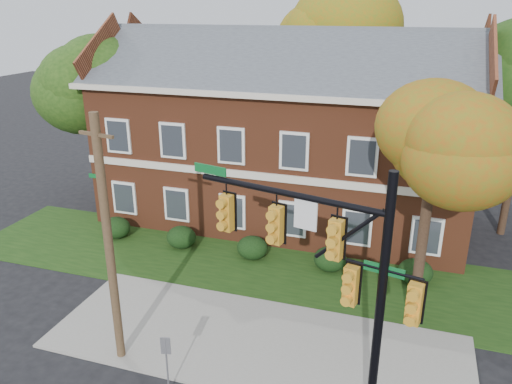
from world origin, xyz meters
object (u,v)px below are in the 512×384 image
(apartment_building, at_px, (284,125))
(hedge_left, at_px, (181,237))
(hedge_right, at_px, (330,259))
(tree_near_right, at_px, (443,143))
(hedge_far_right, at_px, (415,272))
(tree_left_rear, at_px, (104,85))
(utility_pole, at_px, (109,244))
(traffic_signal, at_px, (332,267))
(sign_post, at_px, (166,356))
(hedge_center, at_px, (252,248))
(tree_far_rear, at_px, (339,37))
(hedge_far_left, at_px, (116,228))

(apartment_building, xyz_separation_m, hedge_left, (-3.50, -5.25, -4.46))
(apartment_building, bearing_deg, hedge_right, -56.33)
(hedge_left, xyz_separation_m, tree_near_right, (10.72, -2.83, 6.14))
(hedge_far_right, bearing_deg, apartment_building, 143.11)
(hedge_right, distance_m, tree_left_rear, 15.17)
(tree_near_right, height_order, utility_pole, tree_near_right)
(hedge_far_right, relative_size, tree_left_rear, 0.16)
(hedge_left, distance_m, tree_near_right, 12.68)
(hedge_far_right, bearing_deg, tree_left_rear, 166.11)
(tree_near_right, height_order, traffic_signal, tree_near_right)
(tree_near_right, relative_size, sign_post, 4.36)
(utility_pole, height_order, sign_post, utility_pole)
(utility_pole, bearing_deg, apartment_building, 92.86)
(hedge_center, bearing_deg, apartment_building, 90.00)
(tree_far_rear, height_order, sign_post, tree_far_rear)
(tree_near_right, distance_m, traffic_signal, 6.04)
(apartment_building, distance_m, tree_near_right, 10.97)
(hedge_left, bearing_deg, hedge_far_right, 0.00)
(hedge_center, bearing_deg, hedge_far_right, 0.00)
(tree_far_rear, bearing_deg, hedge_right, -80.64)
(hedge_far_right, xyz_separation_m, utility_pole, (-8.93, -7.70, 3.54))
(apartment_building, height_order, hedge_center, apartment_building)
(apartment_building, height_order, sign_post, apartment_building)
(tree_left_rear, distance_m, utility_pole, 14.42)
(hedge_right, bearing_deg, sign_post, -110.18)
(hedge_left, distance_m, sign_post, 9.53)
(hedge_right, bearing_deg, hedge_far_left, 180.00)
(tree_near_right, bearing_deg, hedge_left, 165.19)
(hedge_far_right, relative_size, tree_near_right, 0.16)
(hedge_right, bearing_deg, tree_far_rear, 99.36)
(hedge_far_left, height_order, traffic_signal, traffic_signal)
(hedge_right, xyz_separation_m, tree_left_rear, (-13.23, 4.14, 6.16))
(hedge_far_left, bearing_deg, tree_left_rear, 123.42)
(hedge_far_right, xyz_separation_m, tree_left_rear, (-16.73, 4.14, 6.16))
(hedge_far_right, distance_m, sign_post, 11.01)
(tree_far_rear, xyz_separation_m, traffic_signal, (3.38, -20.99, -4.31))
(hedge_far_left, bearing_deg, utility_pole, -56.62)
(apartment_building, bearing_deg, hedge_far_right, -36.89)
(hedge_far_right, height_order, tree_left_rear, tree_left_rear)
(hedge_far_right, bearing_deg, hedge_left, 180.00)
(hedge_far_right, relative_size, tree_far_rear, 0.12)
(hedge_far_left, height_order, hedge_center, same)
(hedge_far_left, bearing_deg, hedge_left, 0.00)
(hedge_left, xyz_separation_m, tree_left_rear, (-6.23, 4.14, 6.16))
(tree_left_rear, height_order, tree_far_rear, tree_far_rear)
(tree_far_rear, bearing_deg, tree_left_rear, -141.03)
(hedge_right, relative_size, hedge_far_right, 1.00)
(hedge_far_left, xyz_separation_m, hedge_right, (10.50, 0.00, 0.00))
(tree_left_rear, height_order, sign_post, tree_left_rear)
(hedge_right, distance_m, traffic_signal, 8.94)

